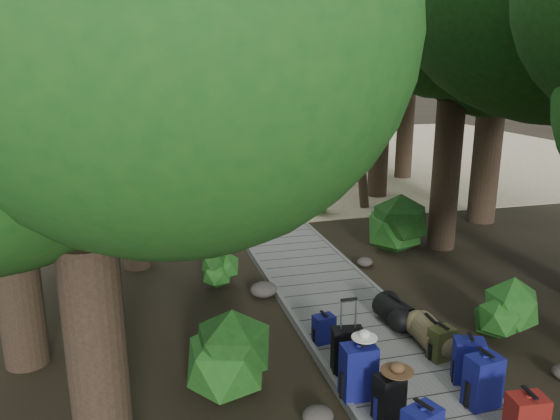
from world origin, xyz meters
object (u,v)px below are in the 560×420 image
object	(u,v)px
backpack_left_d	(324,327)
backpack_right_b	(483,379)
backpack_left_c	(358,369)
backpack_left_b	(389,394)
sun_lounger	(338,175)
duffel_right_black	(394,311)
backpack_right_d	(442,342)
lone_suitcase_on_sand	(251,189)
backpack_right_a	(526,419)
duffel_right_khaki	(430,333)
kayak	(128,191)
backpack_right_c	(469,359)
suitcase_on_boardwalk	(347,350)

from	to	relation	value
backpack_left_d	backpack_right_b	size ratio (longest dim) A/B	0.64
backpack_left_c	backpack_right_b	bearing A→B (deg)	-21.73
backpack_left_b	sun_lounger	size ratio (longest dim) A/B	0.33
duffel_right_black	sun_lounger	size ratio (longest dim) A/B	0.35
backpack_right_d	sun_lounger	bearing A→B (deg)	65.95
duffel_right_black	lone_suitcase_on_sand	xyz separation A→B (m)	(-0.40, 9.72, -0.02)
backpack_right_d	backpack_right_b	bearing A→B (deg)	-105.75
backpack_right_a	duffel_right_khaki	bearing A→B (deg)	92.29
backpack_left_d	kayak	bearing A→B (deg)	95.84
backpack_right_b	duffel_right_black	xyz separation A→B (m)	(-0.05, 2.38, -0.16)
backpack_right_c	backpack_right_d	world-z (taller)	backpack_right_c
backpack_right_c	sun_lounger	size ratio (longest dim) A/B	0.35
backpack_right_c	duffel_right_black	xyz separation A→B (m)	(-0.19, 1.85, -0.13)
backpack_left_b	lone_suitcase_on_sand	size ratio (longest dim) A/B	1.09
backpack_right_a	backpack_right_d	size ratio (longest dim) A/B	1.34
duffel_right_black	sun_lounger	xyz separation A→B (m)	(3.14, 10.99, 0.00)
backpack_left_d	suitcase_on_boardwalk	xyz separation A→B (m)	(0.03, -0.90, 0.09)
backpack_left_c	duffel_right_khaki	distance (m)	1.85
backpack_right_a	duffel_right_black	world-z (taller)	backpack_right_a
backpack_right_d	suitcase_on_boardwalk	bearing A→B (deg)	168.64
backpack_right_c	lone_suitcase_on_sand	world-z (taller)	backpack_right_c
backpack_right_b	sun_lounger	size ratio (longest dim) A/B	0.39
duffel_right_khaki	suitcase_on_boardwalk	size ratio (longest dim) A/B	1.01
backpack_left_b	kayak	size ratio (longest dim) A/B	0.19
duffel_right_khaki	duffel_right_black	bearing A→B (deg)	104.88
backpack_left_b	lone_suitcase_on_sand	distance (m)	12.05
duffel_right_black	backpack_right_c	bearing A→B (deg)	-93.19
backpack_right_d	backpack_left_b	bearing A→B (deg)	-152.08
kayak	backpack_right_b	bearing A→B (deg)	-80.38
backpack_left_d	backpack_right_b	xyz separation A→B (m)	(1.40, -2.08, 0.14)
backpack_left_b	lone_suitcase_on_sand	bearing A→B (deg)	72.78
backpack_left_d	backpack_left_b	bearing A→B (deg)	-95.01
backpack_left_c	kayak	distance (m)	13.20
backpack_right_b	lone_suitcase_on_sand	distance (m)	12.11
duffel_right_black	kayak	distance (m)	11.90
backpack_left_c	suitcase_on_boardwalk	xyz separation A→B (m)	(0.08, 0.60, -0.07)
backpack_left_c	duffel_right_khaki	world-z (taller)	backpack_left_c
backpack_right_b	lone_suitcase_on_sand	bearing A→B (deg)	85.12
backpack_right_b	kayak	world-z (taller)	backpack_right_b
backpack_left_b	sun_lounger	world-z (taller)	backpack_left_b
duffel_right_khaki	lone_suitcase_on_sand	world-z (taller)	lone_suitcase_on_sand
backpack_left_d	lone_suitcase_on_sand	bearing A→B (deg)	75.49
backpack_left_c	backpack_right_b	size ratio (longest dim) A/B	1.07
backpack_left_d	duffel_right_khaki	world-z (taller)	backpack_left_d
backpack_right_a	suitcase_on_boardwalk	size ratio (longest dim) A/B	1.09
backpack_left_d	kayak	distance (m)	11.76
backpack_right_d	suitcase_on_boardwalk	xyz separation A→B (m)	(-1.48, 0.03, 0.06)
duffel_right_khaki	duffel_right_black	size ratio (longest dim) A/B	0.98
backpack_right_a	sun_lounger	distance (m)	14.52
backpack_right_c	backpack_left_b	bearing A→B (deg)	-139.36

